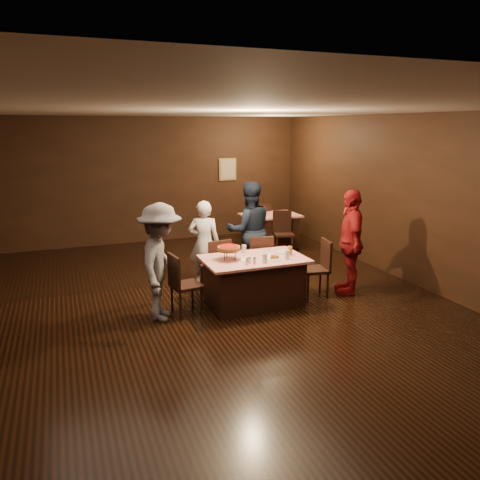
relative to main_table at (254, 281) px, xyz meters
name	(u,v)px	position (x,y,z in m)	size (l,w,h in m)	color
room	(198,173)	(-0.92, -0.18, 1.75)	(10.00, 10.04, 3.02)	black
main_table	(254,281)	(0.00, 0.00, 0.00)	(1.60, 1.00, 0.77)	#B9150C
back_table	(270,231)	(1.78, 3.25, 0.00)	(1.30, 0.90, 0.77)	red
chair_far_left	(215,266)	(-0.40, 0.75, 0.09)	(0.42, 0.42, 0.95)	black
chair_far_right	(258,261)	(0.40, 0.75, 0.09)	(0.42, 0.42, 0.95)	black
chair_end_left	(186,284)	(-1.10, 0.00, 0.09)	(0.42, 0.42, 0.95)	black
chair_end_right	(315,268)	(1.10, 0.00, 0.09)	(0.42, 0.42, 0.95)	black
chair_back_near	(283,233)	(1.78, 2.55, 0.09)	(0.42, 0.42, 0.95)	black
chair_back_far	(260,222)	(1.78, 3.85, 0.09)	(0.42, 0.42, 0.95)	black
diner_white_jacket	(204,243)	(-0.45, 1.20, 0.38)	(0.56, 0.37, 1.53)	silver
diner_navy_hoodie	(249,230)	(0.45, 1.30, 0.52)	(0.88, 0.68, 1.81)	black
diner_grey_knit	(161,262)	(-1.48, -0.03, 0.48)	(1.12, 0.64, 1.73)	slate
diner_red_shirt	(350,242)	(1.72, -0.07, 0.50)	(1.04, 0.43, 1.78)	maroon
pizza_stand	(229,248)	(-0.40, 0.05, 0.57)	(0.38, 0.38, 0.22)	black
plate_with_slice	(273,258)	(0.25, -0.18, 0.41)	(0.25, 0.25, 0.06)	white
plate_empty	(281,252)	(0.55, 0.15, 0.39)	(0.25, 0.25, 0.01)	white
glass_front_left	(265,258)	(0.05, -0.30, 0.46)	(0.08, 0.08, 0.14)	silver
glass_front_right	(287,255)	(0.45, -0.25, 0.46)	(0.08, 0.08, 0.14)	silver
glass_amber	(290,251)	(0.60, -0.05, 0.46)	(0.08, 0.08, 0.14)	#BF7F26
glass_back	(244,249)	(-0.05, 0.30, 0.46)	(0.08, 0.08, 0.14)	silver
condiments	(250,261)	(-0.18, -0.28, 0.43)	(0.17, 0.10, 0.09)	silver
napkin_center	(271,256)	(0.30, 0.00, 0.39)	(0.16, 0.16, 0.01)	white
napkin_left	(246,259)	(-0.15, -0.05, 0.39)	(0.16, 0.16, 0.01)	white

